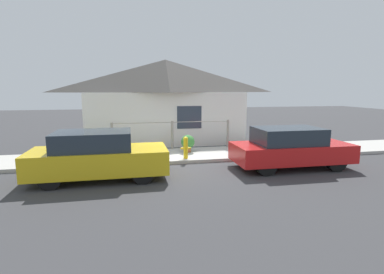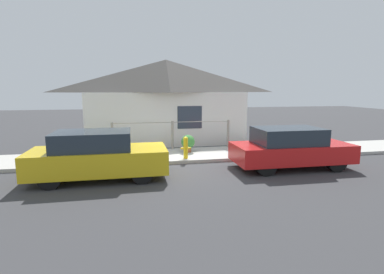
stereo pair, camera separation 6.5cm
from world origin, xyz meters
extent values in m
plane|color=#38383A|center=(0.00, 0.00, 0.00)|extent=(60.00, 60.00, 0.00)
cube|color=#B2AFA8|center=(0.00, 1.12, 0.06)|extent=(24.00, 2.24, 0.12)
cube|color=white|center=(0.00, 3.08, 1.22)|extent=(7.21, 0.12, 2.44)
cube|color=#2D3847|center=(0.90, 3.01, 1.34)|extent=(1.10, 0.04, 1.00)
pyramid|color=#605B56|center=(0.00, 4.12, 3.18)|extent=(7.61, 2.20, 1.49)
cylinder|color=gray|center=(-2.40, 2.09, 0.71)|extent=(0.10, 0.10, 1.17)
cylinder|color=gray|center=(0.00, 2.09, 0.71)|extent=(0.10, 0.10, 1.17)
cylinder|color=gray|center=(2.40, 2.09, 0.71)|extent=(0.10, 0.10, 1.17)
cylinder|color=gray|center=(0.00, 2.09, 1.24)|extent=(4.80, 0.03, 0.03)
cube|color=gold|center=(-2.59, -1.22, 0.56)|extent=(3.85, 1.65, 0.67)
cube|color=#232D38|center=(-2.74, -1.22, 1.15)|extent=(2.12, 1.45, 0.52)
cylinder|color=black|center=(-1.40, -0.51, 0.29)|extent=(0.59, 0.20, 0.59)
cylinder|color=black|center=(-1.39, -1.92, 0.29)|extent=(0.59, 0.20, 0.59)
cylinder|color=black|center=(-3.79, -0.52, 0.29)|extent=(0.59, 0.20, 0.59)
cylinder|color=black|center=(-3.78, -1.92, 0.29)|extent=(0.59, 0.20, 0.59)
cube|color=red|center=(3.50, -1.22, 0.53)|extent=(3.86, 1.66, 0.58)
cube|color=#232D38|center=(3.34, -1.21, 1.09)|extent=(2.13, 1.45, 0.52)
cylinder|color=black|center=(4.69, -0.55, 0.32)|extent=(0.65, 0.21, 0.65)
cylinder|color=black|center=(4.68, -1.92, 0.32)|extent=(0.65, 0.21, 0.65)
cylinder|color=black|center=(2.32, -0.51, 0.32)|extent=(0.65, 0.21, 0.65)
cylinder|color=black|center=(2.30, -1.89, 0.32)|extent=(0.65, 0.21, 0.65)
cylinder|color=yellow|center=(0.23, 0.32, 0.46)|extent=(0.16, 0.16, 0.67)
sphere|color=yellow|center=(0.23, 0.32, 0.83)|extent=(0.17, 0.17, 0.17)
cylinder|color=yellow|center=(0.12, 0.32, 0.49)|extent=(0.14, 0.07, 0.07)
cylinder|color=yellow|center=(0.35, 0.32, 0.49)|extent=(0.14, 0.07, 0.07)
cylinder|color=#9E5638|center=(0.51, 1.38, 0.23)|extent=(0.26, 0.26, 0.21)
sphere|color=#387F38|center=(0.51, 1.38, 0.54)|extent=(0.54, 0.54, 0.54)
cylinder|color=slate|center=(-2.91, 1.67, 0.23)|extent=(0.21, 0.21, 0.21)
sphere|color=#2D6B2D|center=(-2.91, 1.67, 0.52)|extent=(0.50, 0.50, 0.50)
cylinder|color=brown|center=(3.52, 1.25, 0.23)|extent=(0.29, 0.29, 0.20)
sphere|color=#2D6B2D|center=(3.52, 1.25, 0.55)|extent=(0.58, 0.58, 0.58)
camera|label=1|loc=(-1.70, -10.00, 2.61)|focal=28.00mm
camera|label=2|loc=(-1.63, -10.01, 2.61)|focal=28.00mm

